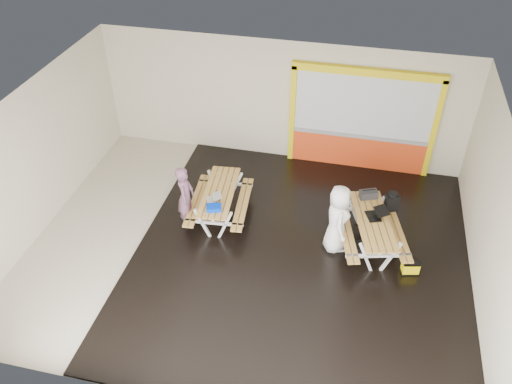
% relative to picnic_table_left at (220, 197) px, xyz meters
% --- Properties ---
extents(room, '(10.02, 8.02, 3.52)m').
position_rel_picnic_table_left_xyz_m(room, '(0.92, -0.96, 1.12)').
color(room, beige).
rests_on(room, ground).
extents(deck, '(7.50, 7.98, 0.05)m').
position_rel_picnic_table_left_xyz_m(deck, '(2.17, -0.96, -0.60)').
color(deck, black).
rests_on(deck, room).
extents(kiosk, '(3.88, 0.16, 3.00)m').
position_rel_picnic_table_left_xyz_m(kiosk, '(3.12, 2.97, 0.82)').
color(kiosk, '#E34418').
rests_on(kiosk, room).
extents(picnic_table_left, '(1.57, 2.17, 0.82)m').
position_rel_picnic_table_left_xyz_m(picnic_table_left, '(0.00, 0.00, 0.00)').
color(picnic_table_left, tan).
rests_on(picnic_table_left, deck).
extents(picnic_table_right, '(1.89, 2.38, 0.84)m').
position_rel_picnic_table_left_xyz_m(picnic_table_right, '(3.68, -0.25, 0.01)').
color(picnic_table_right, tan).
rests_on(picnic_table_right, deck).
extents(person_left, '(0.47, 0.64, 1.63)m').
position_rel_picnic_table_left_xyz_m(person_left, '(-0.70, -0.43, 0.23)').
color(person_left, '#6D475F').
rests_on(person_left, deck).
extents(person_right, '(0.72, 0.95, 1.74)m').
position_rel_picnic_table_left_xyz_m(person_right, '(2.89, -0.46, 0.25)').
color(person_right, white).
rests_on(person_right, deck).
extents(laptop_left, '(0.45, 0.43, 0.15)m').
position_rel_picnic_table_left_xyz_m(laptop_left, '(-0.03, -0.36, 0.24)').
color(laptop_left, silver).
rests_on(laptop_left, picnic_table_left).
extents(laptop_right, '(0.57, 0.54, 0.19)m').
position_rel_picnic_table_left_xyz_m(laptop_right, '(3.73, -0.12, 0.27)').
color(laptop_right, black).
rests_on(laptop_right, picnic_table_right).
extents(blue_pouch, '(0.40, 0.33, 0.10)m').
position_rel_picnic_table_left_xyz_m(blue_pouch, '(0.07, -0.69, 0.24)').
color(blue_pouch, '#002DC8').
rests_on(blue_pouch, picnic_table_left).
extents(toolbox, '(0.47, 0.36, 0.24)m').
position_rel_picnic_table_left_xyz_m(toolbox, '(3.51, 0.53, 0.30)').
color(toolbox, black).
rests_on(toolbox, picnic_table_right).
extents(backpack, '(0.38, 0.32, 0.54)m').
position_rel_picnic_table_left_xyz_m(backpack, '(4.08, 0.60, 0.13)').
color(backpack, black).
rests_on(backpack, picnic_table_right).
extents(dark_case, '(0.50, 0.40, 0.17)m').
position_rel_picnic_table_left_xyz_m(dark_case, '(3.37, -0.48, -0.49)').
color(dark_case, black).
rests_on(dark_case, deck).
extents(fluke_bag, '(0.42, 0.32, 0.32)m').
position_rel_picnic_table_left_xyz_m(fluke_bag, '(4.60, -0.93, -0.42)').
color(fluke_bag, black).
rests_on(fluke_bag, deck).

